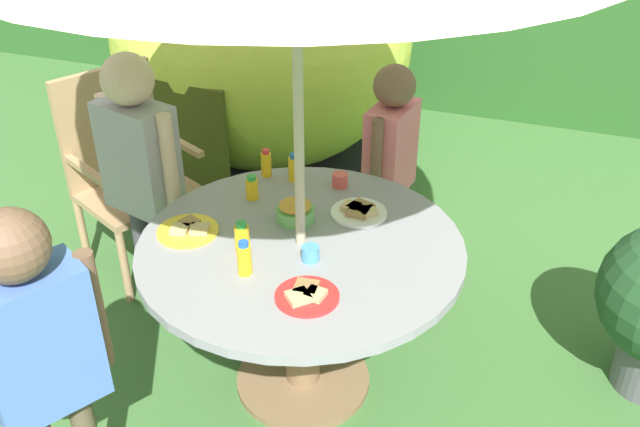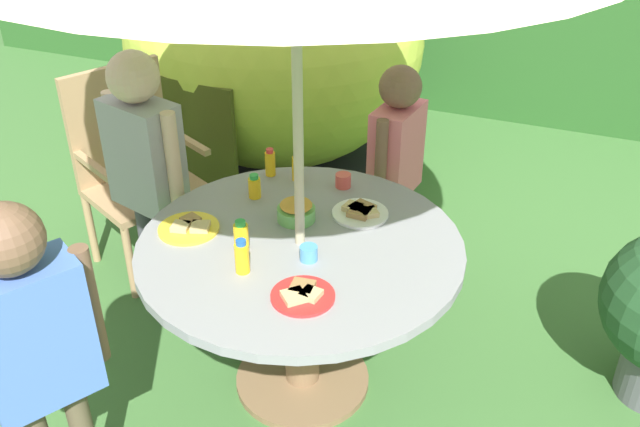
{
  "view_description": "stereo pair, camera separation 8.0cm",
  "coord_description": "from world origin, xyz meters",
  "px_view_note": "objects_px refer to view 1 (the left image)",
  "views": [
    {
      "loc": [
        0.8,
        -1.99,
        2.15
      ],
      "look_at": [
        0.05,
        0.09,
        0.8
      ],
      "focal_mm": 38.99,
      "sensor_mm": 36.0,
      "label": 1
    },
    {
      "loc": [
        0.87,
        -1.96,
        2.15
      ],
      "look_at": [
        0.05,
        0.09,
        0.8
      ],
      "focal_mm": 38.99,
      "sensor_mm": 36.0,
      "label": 2
    }
  ],
  "objects_px": {
    "dome_tent": "(261,39)",
    "juice_bottle_near_right": "(252,188)",
    "child_in_pink_shirt": "(391,150)",
    "plate_far_right": "(307,295)",
    "wooden_chair": "(125,164)",
    "plate_center_front": "(359,211)",
    "juice_bottle_center_back": "(266,164)",
    "plate_near_left": "(188,230)",
    "snack_bowl": "(295,211)",
    "garden_table": "(301,277)",
    "juice_bottle_far_left": "(294,168)",
    "juice_bottle_mid_right": "(244,259)",
    "cup_far": "(310,253)",
    "child_in_blue_shirt": "(38,343)",
    "juice_bottle_mid_left": "(242,238)",
    "cup_near": "(341,180)",
    "child_in_grey_shirt": "(139,158)"
  },
  "relations": [
    {
      "from": "child_in_blue_shirt",
      "to": "juice_bottle_mid_right",
      "type": "relative_size",
      "value": 9.35
    },
    {
      "from": "plate_center_front",
      "to": "juice_bottle_far_left",
      "type": "height_order",
      "value": "juice_bottle_far_left"
    },
    {
      "from": "dome_tent",
      "to": "juice_bottle_far_left",
      "type": "distance_m",
      "value": 1.68
    },
    {
      "from": "snack_bowl",
      "to": "juice_bottle_mid_left",
      "type": "distance_m",
      "value": 0.29
    },
    {
      "from": "juice_bottle_mid_right",
      "to": "snack_bowl",
      "type": "bearing_deg",
      "value": 84.71
    },
    {
      "from": "wooden_chair",
      "to": "juice_bottle_near_right",
      "type": "relative_size",
      "value": 9.77
    },
    {
      "from": "wooden_chair",
      "to": "cup_far",
      "type": "relative_size",
      "value": 15.74
    },
    {
      "from": "child_in_blue_shirt",
      "to": "cup_near",
      "type": "height_order",
      "value": "child_in_blue_shirt"
    },
    {
      "from": "garden_table",
      "to": "child_in_grey_shirt",
      "type": "distance_m",
      "value": 0.89
    },
    {
      "from": "plate_center_front",
      "to": "child_in_pink_shirt",
      "type": "bearing_deg",
      "value": 92.38
    },
    {
      "from": "juice_bottle_mid_right",
      "to": "cup_far",
      "type": "distance_m",
      "value": 0.24
    },
    {
      "from": "wooden_chair",
      "to": "child_in_pink_shirt",
      "type": "relative_size",
      "value": 0.9
    },
    {
      "from": "juice_bottle_near_right",
      "to": "cup_far",
      "type": "height_order",
      "value": "juice_bottle_near_right"
    },
    {
      "from": "garden_table",
      "to": "juice_bottle_far_left",
      "type": "relative_size",
      "value": 9.71
    },
    {
      "from": "juice_bottle_near_right",
      "to": "plate_near_left",
      "type": "bearing_deg",
      "value": -110.78
    },
    {
      "from": "snack_bowl",
      "to": "juice_bottle_center_back",
      "type": "xyz_separation_m",
      "value": [
        -0.25,
        0.3,
        0.02
      ]
    },
    {
      "from": "juice_bottle_mid_left",
      "to": "cup_near",
      "type": "bearing_deg",
      "value": 72.8
    },
    {
      "from": "garden_table",
      "to": "wooden_chair",
      "type": "xyz_separation_m",
      "value": [
        -1.17,
        0.57,
        0.0
      ]
    },
    {
      "from": "snack_bowl",
      "to": "plate_near_left",
      "type": "height_order",
      "value": "snack_bowl"
    },
    {
      "from": "plate_near_left",
      "to": "juice_bottle_near_right",
      "type": "bearing_deg",
      "value": 69.22
    },
    {
      "from": "snack_bowl",
      "to": "juice_bottle_near_right",
      "type": "xyz_separation_m",
      "value": [
        -0.23,
        0.1,
        0.01
      ]
    },
    {
      "from": "garden_table",
      "to": "juice_bottle_mid_left",
      "type": "bearing_deg",
      "value": -144.76
    },
    {
      "from": "dome_tent",
      "to": "juice_bottle_near_right",
      "type": "bearing_deg",
      "value": -61.77
    },
    {
      "from": "plate_far_right",
      "to": "juice_bottle_near_right",
      "type": "xyz_separation_m",
      "value": [
        -0.44,
        0.54,
        0.04
      ]
    },
    {
      "from": "plate_center_front",
      "to": "juice_bottle_far_left",
      "type": "distance_m",
      "value": 0.39
    },
    {
      "from": "plate_far_right",
      "to": "dome_tent",
      "type": "bearing_deg",
      "value": 117.37
    },
    {
      "from": "dome_tent",
      "to": "plate_near_left",
      "type": "distance_m",
      "value": 2.08
    },
    {
      "from": "child_in_grey_shirt",
      "to": "child_in_pink_shirt",
      "type": "bearing_deg",
      "value": 48.85
    },
    {
      "from": "child_in_grey_shirt",
      "to": "juice_bottle_far_left",
      "type": "relative_size",
      "value": 10.09
    },
    {
      "from": "wooden_chair",
      "to": "plate_near_left",
      "type": "height_order",
      "value": "wooden_chair"
    },
    {
      "from": "plate_near_left",
      "to": "juice_bottle_center_back",
      "type": "height_order",
      "value": "juice_bottle_center_back"
    },
    {
      "from": "plate_center_front",
      "to": "juice_bottle_center_back",
      "type": "distance_m",
      "value": 0.51
    },
    {
      "from": "plate_near_left",
      "to": "juice_bottle_near_right",
      "type": "relative_size",
      "value": 2.25
    },
    {
      "from": "plate_center_front",
      "to": "juice_bottle_far_left",
      "type": "bearing_deg",
      "value": 153.34
    },
    {
      "from": "plate_near_left",
      "to": "juice_bottle_far_left",
      "type": "distance_m",
      "value": 0.57
    },
    {
      "from": "child_in_pink_shirt",
      "to": "juice_bottle_near_right",
      "type": "height_order",
      "value": "child_in_pink_shirt"
    },
    {
      "from": "plate_center_front",
      "to": "juice_bottle_near_right",
      "type": "xyz_separation_m",
      "value": [
        -0.45,
        -0.03,
        0.04
      ]
    },
    {
      "from": "dome_tent",
      "to": "juice_bottle_mid_left",
      "type": "relative_size",
      "value": 16.86
    },
    {
      "from": "dome_tent",
      "to": "plate_center_front",
      "type": "height_order",
      "value": "dome_tent"
    },
    {
      "from": "dome_tent",
      "to": "cup_near",
      "type": "distance_m",
      "value": 1.78
    },
    {
      "from": "cup_far",
      "to": "snack_bowl",
      "type": "bearing_deg",
      "value": 122.87
    },
    {
      "from": "juice_bottle_far_left",
      "to": "plate_center_front",
      "type": "bearing_deg",
      "value": -26.66
    },
    {
      "from": "child_in_grey_shirt",
      "to": "cup_near",
      "type": "height_order",
      "value": "child_in_grey_shirt"
    },
    {
      "from": "snack_bowl",
      "to": "plate_center_front",
      "type": "bearing_deg",
      "value": 30.1
    },
    {
      "from": "juice_bottle_mid_right",
      "to": "juice_bottle_far_left",
      "type": "bearing_deg",
      "value": 97.41
    },
    {
      "from": "child_in_pink_shirt",
      "to": "juice_bottle_mid_left",
      "type": "xyz_separation_m",
      "value": [
        -0.3,
        -0.97,
        0.05
      ]
    },
    {
      "from": "child_in_grey_shirt",
      "to": "wooden_chair",
      "type": "bearing_deg",
      "value": 150.19
    },
    {
      "from": "child_in_pink_shirt",
      "to": "plate_far_right",
      "type": "relative_size",
      "value": 5.22
    },
    {
      "from": "child_in_grey_shirt",
      "to": "plate_center_front",
      "type": "height_order",
      "value": "child_in_grey_shirt"
    },
    {
      "from": "juice_bottle_far_left",
      "to": "juice_bottle_mid_left",
      "type": "distance_m",
      "value": 0.57
    }
  ]
}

